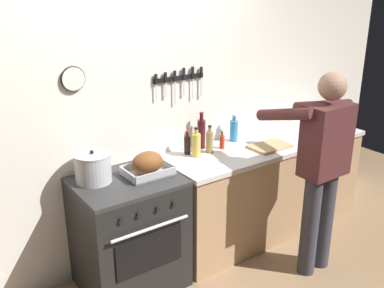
# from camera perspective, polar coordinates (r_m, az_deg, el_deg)

# --- Properties ---
(wall_back) EXTENTS (6.00, 0.13, 2.60)m
(wall_back) POSITION_cam_1_polar(r_m,az_deg,el_deg) (3.54, -8.33, 4.16)
(wall_back) COLOR white
(wall_back) RESTS_ON ground
(counter_block) EXTENTS (2.03, 0.65, 0.90)m
(counter_block) POSITION_cam_1_polar(r_m,az_deg,el_deg) (4.23, 9.24, -5.48)
(counter_block) COLOR tan
(counter_block) RESTS_ON ground
(stove) EXTENTS (0.76, 0.67, 0.90)m
(stove) POSITION_cam_1_polar(r_m,az_deg,el_deg) (3.49, -8.11, -11.33)
(stove) COLOR black
(stove) RESTS_ON ground
(person_cook) EXTENTS (0.51, 0.63, 1.66)m
(person_cook) POSITION_cam_1_polar(r_m,az_deg,el_deg) (3.57, 16.38, -2.28)
(person_cook) COLOR #383842
(person_cook) RESTS_ON ground
(roasting_pan) EXTENTS (0.35, 0.26, 0.18)m
(roasting_pan) POSITION_cam_1_polar(r_m,az_deg,el_deg) (3.32, -5.75, -2.65)
(roasting_pan) COLOR #B7B7BC
(roasting_pan) RESTS_ON stove
(stock_pot) EXTENTS (0.27, 0.27, 0.24)m
(stock_pot) POSITION_cam_1_polar(r_m,az_deg,el_deg) (3.26, -12.64, -3.00)
(stock_pot) COLOR #B7B7BC
(stock_pot) RESTS_ON stove
(cutting_board) EXTENTS (0.36, 0.24, 0.02)m
(cutting_board) POSITION_cam_1_polar(r_m,az_deg,el_deg) (3.94, 10.01, -0.28)
(cutting_board) COLOR tan
(cutting_board) RESTS_ON counter_block
(bottle_soy_sauce) EXTENTS (0.05, 0.05, 0.20)m
(bottle_soy_sauce) POSITION_cam_1_polar(r_m,az_deg,el_deg) (3.71, -0.61, -0.06)
(bottle_soy_sauce) COLOR black
(bottle_soy_sauce) RESTS_ON counter_block
(bottle_vinegar) EXTENTS (0.06, 0.06, 0.24)m
(bottle_vinegar) POSITION_cam_1_polar(r_m,az_deg,el_deg) (3.73, 2.29, 0.36)
(bottle_vinegar) COLOR #997F4C
(bottle_vinegar) RESTS_ON counter_block
(bottle_wine_red) EXTENTS (0.07, 0.07, 0.32)m
(bottle_wine_red) POSITION_cam_1_polar(r_m,az_deg,el_deg) (3.82, 1.22, 1.40)
(bottle_wine_red) COLOR #47141E
(bottle_wine_red) RESTS_ON counter_block
(bottle_hot_sauce) EXTENTS (0.04, 0.04, 0.15)m
(bottle_hot_sauce) POSITION_cam_1_polar(r_m,az_deg,el_deg) (3.84, 3.90, 0.32)
(bottle_hot_sauce) COLOR red
(bottle_hot_sauce) RESTS_ON counter_block
(bottle_dish_soap) EXTENTS (0.08, 0.08, 0.25)m
(bottle_dish_soap) POSITION_cam_1_polar(r_m,az_deg,el_deg) (4.02, 5.43, 1.82)
(bottle_dish_soap) COLOR #338CCC
(bottle_dish_soap) RESTS_ON counter_block
(bottle_cooking_oil) EXTENTS (0.07, 0.07, 0.25)m
(bottle_cooking_oil) POSITION_cam_1_polar(r_m,az_deg,el_deg) (3.64, 0.55, -0.05)
(bottle_cooking_oil) COLOR gold
(bottle_cooking_oil) RESTS_ON counter_block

